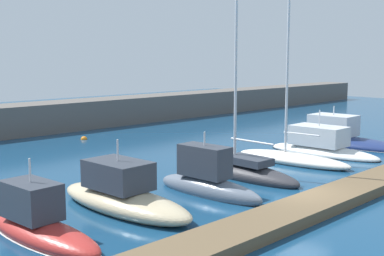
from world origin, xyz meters
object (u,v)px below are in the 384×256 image
Objects in this scene: motorboat_white_seventh at (321,147)px; mooring_buoy_orange at (84,139)px; motorboat_sand_third at (122,195)px; motorboat_red_second at (39,224)px; sailboat_ivory_sixth at (292,156)px; sailboat_charcoal_fifth at (240,169)px; motorboat_navy_eighth at (341,139)px; motorboat_slate_fourth at (207,181)px.

motorboat_white_seventh is 15.78× the size of mooring_buoy_orange.
mooring_buoy_orange is at bearing -30.48° from motorboat_sand_third.
motorboat_red_second is 0.39× the size of sailboat_ivory_sixth.
motorboat_sand_third is at bearing -118.37° from mooring_buoy_orange.
sailboat_charcoal_fifth reaches higher than motorboat_navy_eighth.
motorboat_white_seventh is 0.82× the size of motorboat_navy_eighth.
motorboat_navy_eighth is (21.99, 1.52, -0.20)m from motorboat_sand_third.
motorboat_navy_eighth is (4.35, 0.87, -0.04)m from motorboat_white_seventh.
motorboat_red_second is at bearing 89.55° from sailboat_ivory_sixth.
motorboat_white_seventh is (3.95, 0.27, 0.04)m from sailboat_ivory_sixth.
motorboat_red_second is at bearing 86.89° from motorboat_slate_fourth.
sailboat_charcoal_fifth is 13.55m from motorboat_navy_eighth.
motorboat_white_seventh is at bearing 100.25° from motorboat_navy_eighth.
mooring_buoy_orange is (9.44, 17.48, -0.65)m from motorboat_sand_third.
motorboat_sand_third is at bearing 90.74° from motorboat_white_seventh.
motorboat_white_seventh is (21.99, 1.36, -0.06)m from motorboat_red_second.
mooring_buoy_orange is (-8.20, 16.84, -0.49)m from motorboat_white_seventh.
motorboat_sand_third is 0.80× the size of motorboat_navy_eighth.
motorboat_navy_eighth is at bearing -80.04° from motorboat_white_seventh.
sailboat_charcoal_fifth is at bearing 94.01° from motorboat_navy_eighth.
motorboat_slate_fourth is 0.37× the size of sailboat_ivory_sixth.
motorboat_sand_third is 8.50m from sailboat_charcoal_fifth.
motorboat_sand_third reaches higher than mooring_buoy_orange.
sailboat_charcoal_fifth is at bearing -88.87° from motorboat_red_second.
motorboat_red_second is 0.37× the size of sailboat_charcoal_fifth.
motorboat_white_seventh reaches higher than mooring_buoy_orange.
motorboat_navy_eighth reaches higher than mooring_buoy_orange.
motorboat_sand_third is 17.65m from motorboat_white_seventh.
motorboat_sand_third is at bearing 93.63° from sailboat_charcoal_fifth.
motorboat_slate_fourth is 17.66m from motorboat_navy_eighth.
sailboat_ivory_sixth reaches higher than motorboat_white_seventh.
motorboat_red_second is 22.84m from mooring_buoy_orange.
motorboat_white_seventh is at bearing -89.91° from sailboat_ivory_sixth.
motorboat_sand_third is 15.34× the size of mooring_buoy_orange.
motorboat_sand_third is 0.97× the size of motorboat_white_seventh.
sailboat_ivory_sixth is at bearing 96.79° from motorboat_navy_eighth.
motorboat_red_second is at bearing 93.77° from motorboat_navy_eighth.
motorboat_red_second is 18.07m from sailboat_ivory_sixth.
sailboat_ivory_sixth is at bearing -90.56° from motorboat_sand_third.
sailboat_charcoal_fifth is at bearing -89.98° from motorboat_sand_third.
sailboat_charcoal_fifth is 34.31× the size of mooring_buoy_orange.
sailboat_ivory_sixth is 17.64m from mooring_buoy_orange.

